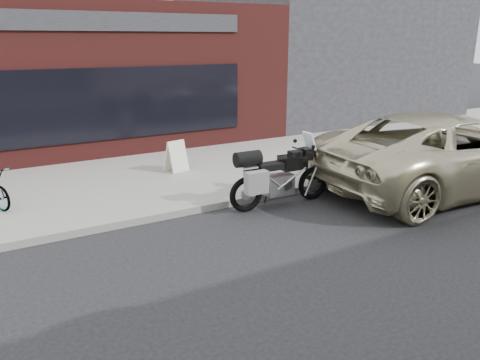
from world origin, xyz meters
The scene contains 7 objects.
ground centered at (0.00, 0.00, 0.00)m, with size 120.00×120.00×0.00m, color black.
near_sidewalk centered at (0.00, 7.00, 0.07)m, with size 44.00×6.00×0.15m, color gray.
storefront centered at (-2.00, 13.98, 2.25)m, with size 14.00×10.07×4.50m.
neighbour_building centered at (10.00, 14.00, 3.00)m, with size 10.00×10.00×6.00m, color #252529.
motorcycle centered at (0.87, 3.57, 0.67)m, with size 2.45×0.79×1.55m.
minivan centered at (5.05, 2.60, 0.92)m, with size 3.04×6.59×1.83m, color #B6AE8D.
sandwich_sign centered at (-0.06, 6.75, 0.55)m, with size 0.59×0.56×0.80m.
Camera 1 is at (-4.47, -4.25, 3.46)m, focal length 35.00 mm.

